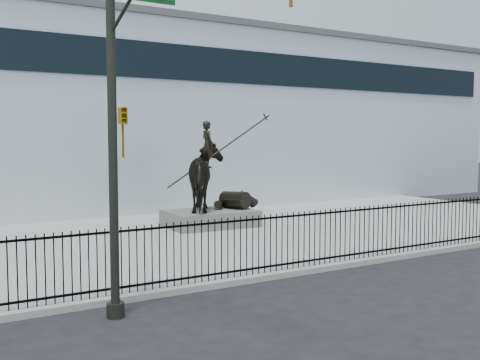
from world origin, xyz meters
TOP-DOWN VIEW (x-y plane):
  - ground at (0.00, 0.00)m, footprint 120.00×120.00m
  - plaza at (0.00, 7.00)m, footprint 30.00×12.00m
  - building at (0.00, 20.00)m, footprint 44.00×14.00m
  - picket_fence at (0.00, 1.25)m, footprint 22.10×0.10m
  - statue_plinth at (-0.37, 8.61)m, footprint 3.43×2.43m
  - equestrian_statue at (-0.31, 8.60)m, footprint 4.28×2.73m
  - traffic_signal_left at (-6.75, -0.62)m, footprint 1.52×4.84m

SIDE VIEW (x-z plane):
  - ground at x=0.00m, z-range 0.00..0.00m
  - plaza at x=0.00m, z-range 0.00..0.15m
  - statue_plinth at x=-0.37m, z-range 0.15..0.78m
  - picket_fence at x=0.00m, z-range 0.15..1.65m
  - equestrian_statue at x=-0.31m, z-range 0.27..3.90m
  - traffic_signal_left at x=-6.75m, z-range 0.53..7.53m
  - building at x=0.00m, z-range 0.00..9.00m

